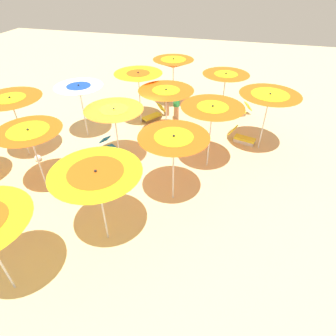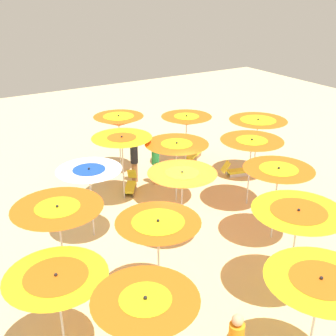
# 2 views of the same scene
# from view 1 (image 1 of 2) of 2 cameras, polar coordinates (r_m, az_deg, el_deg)

# --- Properties ---
(ground) EXTENTS (41.29, 41.29, 0.04)m
(ground) POSITION_cam_1_polar(r_m,az_deg,el_deg) (11.34, -8.79, 1.33)
(ground) COLOR beige
(beach_umbrella_1) EXTENTS (2.25, 2.25, 2.44)m
(beach_umbrella_1) POSITION_cam_1_polar(r_m,az_deg,el_deg) (7.06, -14.14, -1.69)
(beach_umbrella_1) COLOR silver
(beach_umbrella_1) RESTS_ON ground
(beach_umbrella_2) EXTENTS (2.09, 2.09, 2.42)m
(beach_umbrella_2) POSITION_cam_1_polar(r_m,az_deg,el_deg) (8.24, 1.14, 5.16)
(beach_umbrella_2) COLOR silver
(beach_umbrella_2) RESTS_ON ground
(beach_umbrella_3) EXTENTS (2.16, 2.16, 2.50)m
(beach_umbrella_3) POSITION_cam_1_polar(r_m,az_deg,el_deg) (9.91, 8.85, 11.12)
(beach_umbrella_3) COLOR silver
(beach_umbrella_3) RESTS_ON ground
(beach_umbrella_4) EXTENTS (2.28, 2.28, 2.42)m
(beach_umbrella_4) POSITION_cam_1_polar(r_m,az_deg,el_deg) (11.58, 19.65, 13.06)
(beach_umbrella_4) COLOR silver
(beach_umbrella_4) RESTS_ON ground
(beach_umbrella_6) EXTENTS (2.04, 2.04, 2.31)m
(beach_umbrella_6) POSITION_cam_1_polar(r_m,az_deg,el_deg) (9.74, -26.01, 5.98)
(beach_umbrella_6) COLOR silver
(beach_umbrella_6) RESTS_ON ground
(beach_umbrella_7) EXTENTS (2.05, 2.05, 2.34)m
(beach_umbrella_7) POSITION_cam_1_polar(r_m,az_deg,el_deg) (10.18, -10.69, 10.50)
(beach_umbrella_7) COLOR silver
(beach_umbrella_7) RESTS_ON ground
(beach_umbrella_8) EXTENTS (2.23, 2.23, 2.28)m
(beach_umbrella_8) POSITION_cam_1_polar(r_m,az_deg,el_deg) (11.72, -0.40, 14.66)
(beach_umbrella_8) COLOR silver
(beach_umbrella_8) RESTS_ON ground
(beach_umbrella_9) EXTENTS (2.12, 2.12, 2.26)m
(beach_umbrella_9) POSITION_cam_1_polar(r_m,az_deg,el_deg) (13.80, 11.45, 17.25)
(beach_umbrella_9) COLOR silver
(beach_umbrella_9) RESTS_ON ground
(beach_umbrella_11) EXTENTS (2.23, 2.23, 2.48)m
(beach_umbrella_11) POSITION_cam_1_polar(r_m,az_deg,el_deg) (11.94, -28.85, 11.24)
(beach_umbrella_11) COLOR silver
(beach_umbrella_11) RESTS_ON ground
(beach_umbrella_12) EXTENTS (1.96, 1.96, 2.34)m
(beach_umbrella_12) POSITION_cam_1_polar(r_m,az_deg,el_deg) (12.50, -17.31, 14.56)
(beach_umbrella_12) COLOR silver
(beach_umbrella_12) RESTS_ON ground
(beach_umbrella_13) EXTENTS (2.12, 2.12, 2.45)m
(beach_umbrella_13) POSITION_cam_1_polar(r_m,az_deg,el_deg) (13.12, -5.95, 17.58)
(beach_umbrella_13) COLOR silver
(beach_umbrella_13) RESTS_ON ground
(beach_umbrella_14) EXTENTS (2.03, 2.03, 2.45)m
(beach_umbrella_14) POSITION_cam_1_polar(r_m,az_deg,el_deg) (14.99, 1.07, 20.21)
(beach_umbrella_14) COLOR silver
(beach_umbrella_14) RESTS_ON ground
(lounger_0) EXTENTS (1.22, 0.66, 0.66)m
(lounger_0) POSITION_cam_1_polar(r_m,az_deg,el_deg) (12.69, 14.72, 5.93)
(lounger_0) COLOR silver
(lounger_0) RESTS_ON ground
(lounger_1) EXTENTS (1.01, 1.24, 0.69)m
(lounger_1) POSITION_cam_1_polar(r_m,az_deg,el_deg) (14.14, -2.91, 10.50)
(lounger_1) COLOR olive
(lounger_1) RESTS_ON ground
(lounger_2) EXTENTS (1.34, 1.03, 0.63)m
(lounger_2) POSITION_cam_1_polar(r_m,az_deg,el_deg) (11.72, -10.95, 3.73)
(lounger_2) COLOR olive
(lounger_2) RESTS_ON ground
(lounger_3) EXTENTS (1.29, 0.99, 0.67)m
(lounger_3) POSITION_cam_1_polar(r_m,az_deg,el_deg) (14.88, 13.82, 10.85)
(lounger_3) COLOR olive
(lounger_3) RESTS_ON ground
(beachgoer_0) EXTENTS (0.30, 0.30, 1.78)m
(beachgoer_0) POSITION_cam_1_polar(r_m,az_deg,el_deg) (13.59, 1.71, 12.76)
(beachgoer_0) COLOR #D8A87F
(beachgoer_0) RESTS_ON ground
(beachgoer_2) EXTENTS (0.30, 0.30, 1.75)m
(beachgoer_2) POSITION_cam_1_polar(r_m,az_deg,el_deg) (14.26, -0.25, 13.88)
(beachgoer_2) COLOR #A3704C
(beachgoer_2) RESTS_ON ground
(beach_ball) EXTENTS (0.26, 0.26, 0.26)m
(beach_ball) POSITION_cam_1_polar(r_m,az_deg,el_deg) (12.26, -24.63, 1.85)
(beach_ball) COLOR white
(beach_ball) RESTS_ON ground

